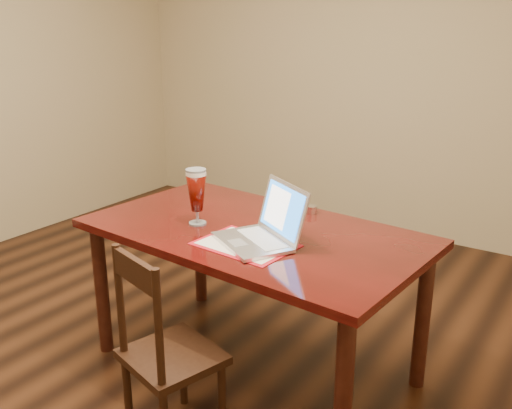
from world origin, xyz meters
The scene contains 4 objects.
ground centered at (0.00, 0.00, 0.00)m, with size 5.00×5.00×0.00m, color black.
room_shell centered at (0.00, 0.00, 1.76)m, with size 4.51×5.01×2.71m.
dining_table centered at (0.44, 0.19, 0.68)m, with size 1.70×1.04×1.04m.
dining_chair centered at (0.43, -0.44, 0.41)m, with size 0.46×0.44×0.88m.
Camera 1 is at (1.89, -1.94, 1.73)m, focal length 40.00 mm.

